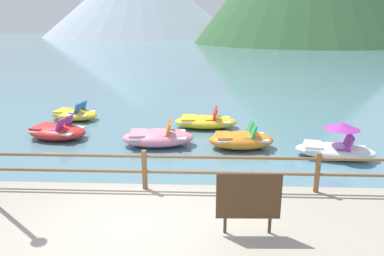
{
  "coord_description": "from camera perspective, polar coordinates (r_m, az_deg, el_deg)",
  "views": [
    {
      "loc": [
        1.44,
        -6.27,
        4.16
      ],
      "look_at": [
        0.96,
        5.0,
        0.9
      ],
      "focal_mm": 34.2,
      "sensor_mm": 36.0,
      "label": 1
    }
  ],
  "objects": [
    {
      "name": "dock_railing",
      "position": [
        8.57,
        -7.44,
        -5.85
      ],
      "size": [
        23.92,
        0.12,
        0.95
      ],
      "color": "brown",
      "rests_on": "promenade_dock"
    },
    {
      "name": "pedal_boat_5",
      "position": [
        12.84,
        -5.39,
        -1.46
      ],
      "size": [
        2.61,
        1.6,
        0.89
      ],
      "color": "pink",
      "rests_on": "ground"
    },
    {
      "name": "ground_plane",
      "position": [
        46.48,
        0.69,
        10.99
      ],
      "size": [
        200.0,
        200.0,
        0.0
      ],
      "primitive_type": "plane",
      "color": "slate"
    },
    {
      "name": "pedal_boat_2",
      "position": [
        14.45,
        -20.31,
        -0.5
      ],
      "size": [
        2.45,
        1.8,
        0.85
      ],
      "color": "red",
      "rests_on": "ground"
    },
    {
      "name": "pedal_boat_4",
      "position": [
        12.48,
        21.51,
        -2.75
      ],
      "size": [
        2.64,
        1.61,
        1.18
      ],
      "color": "white",
      "rests_on": "ground"
    },
    {
      "name": "pedal_boat_0",
      "position": [
        14.97,
        2.09,
        1.03
      ],
      "size": [
        2.55,
        1.35,
        0.84
      ],
      "color": "yellow",
      "rests_on": "ground"
    },
    {
      "name": "pedal_boat_3",
      "position": [
        17.02,
        -17.92,
        2.04
      ],
      "size": [
        2.29,
        1.62,
        0.82
      ],
      "color": "yellow",
      "rests_on": "ground"
    },
    {
      "name": "pedal_boat_1",
      "position": [
        12.63,
        7.65,
        -1.83
      ],
      "size": [
        2.32,
        1.44,
        0.89
      ],
      "color": "orange",
      "rests_on": "ground"
    },
    {
      "name": "sign_board",
      "position": [
        6.79,
        8.83,
        -10.63
      ],
      "size": [
        1.18,
        0.09,
        1.19
      ],
      "color": "beige",
      "rests_on": "promenade_dock"
    }
  ]
}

